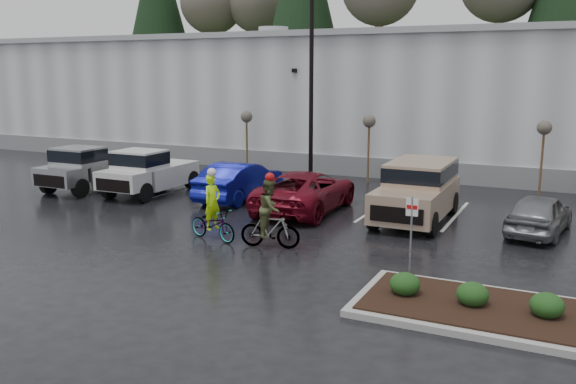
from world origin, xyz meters
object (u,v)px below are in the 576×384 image
at_px(sapling_east, 544,132).
at_px(lamppost, 311,60).
at_px(fire_lane_sign, 411,229).
at_px(suv_tan, 416,192).
at_px(pickup_white, 154,170).
at_px(car_grey, 539,214).
at_px(sapling_west, 247,120).
at_px(pickup_silver, 94,167).
at_px(cyclist_olive, 270,221).
at_px(sapling_mid, 369,125).
at_px(cyclist_hivis, 213,218).
at_px(car_blue, 240,181).
at_px(car_red, 306,191).

bearing_deg(sapling_east, lamppost, -174.29).
height_order(fire_lane_sign, suv_tan, fire_lane_sign).
bearing_deg(pickup_white, sapling_east, 22.41).
relative_size(sapling_east, car_grey, 0.82).
relative_size(sapling_west, sapling_east, 1.00).
distance_m(lamppost, fire_lane_sign, 14.78).
bearing_deg(lamppost, car_grey, -27.25).
bearing_deg(sapling_west, pickup_silver, -122.21).
bearing_deg(cyclist_olive, pickup_silver, 55.26).
bearing_deg(sapling_mid, lamppost, -158.20).
relative_size(lamppost, pickup_silver, 1.77).
height_order(pickup_silver, car_grey, pickup_silver).
height_order(pickup_white, cyclist_olive, cyclist_olive).
xyz_separation_m(sapling_west, cyclist_olive, (7.25, -11.50, -1.90)).
height_order(fire_lane_sign, cyclist_hivis, cyclist_hivis).
distance_m(fire_lane_sign, car_blue, 11.25).
distance_m(sapling_west, car_grey, 15.84).
distance_m(lamppost, pickup_white, 8.69).
relative_size(sapling_mid, pickup_silver, 0.62).
bearing_deg(car_blue, cyclist_olive, 128.18).
bearing_deg(sapling_mid, sapling_west, 180.00).
distance_m(pickup_white, cyclist_olive, 9.88).
relative_size(sapling_east, cyclist_hivis, 1.41).
xyz_separation_m(pickup_white, cyclist_hivis, (6.34, -5.27, -0.27)).
xyz_separation_m(sapling_west, cyclist_hivis, (5.25, -11.50, -2.02)).
distance_m(sapling_east, car_grey, 6.68).
bearing_deg(car_grey, sapling_east, -78.72).
bearing_deg(suv_tan, pickup_white, 179.47).
distance_m(car_grey, cyclist_hivis, 10.48).
relative_size(suv_tan, cyclist_olive, 2.24).
bearing_deg(sapling_east, car_grey, -86.71).
bearing_deg(sapling_east, suv_tan, -119.99).
xyz_separation_m(fire_lane_sign, car_red, (-5.56, 6.20, -0.64)).
xyz_separation_m(pickup_silver, suv_tan, (14.49, 0.25, 0.05)).
distance_m(pickup_white, car_blue, 4.09).
height_order(sapling_mid, sapling_east, same).
height_order(car_blue, car_red, car_blue).
xyz_separation_m(sapling_east, car_blue, (-11.03, -5.87, -1.95)).
xyz_separation_m(pickup_white, suv_tan, (11.44, -0.11, 0.05)).
relative_size(car_grey, cyclist_olive, 1.72).
bearing_deg(car_blue, sapling_mid, -120.14).
bearing_deg(sapling_west, fire_lane_sign, -47.33).
bearing_deg(sapling_east, car_red, -139.61).
height_order(sapling_west, suv_tan, sapling_west).
height_order(car_red, car_grey, car_red).
xyz_separation_m(car_blue, suv_tan, (7.38, -0.47, 0.25)).
relative_size(sapling_west, cyclist_olive, 1.41).
relative_size(pickup_white, cyclist_hivis, 2.29).
xyz_separation_m(sapling_mid, car_blue, (-3.53, -5.87, -1.95)).
relative_size(lamppost, car_grey, 2.36).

